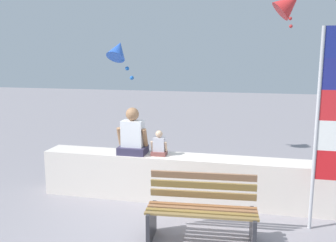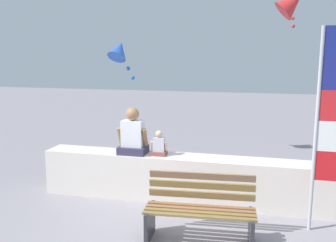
{
  "view_description": "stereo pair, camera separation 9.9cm",
  "coord_description": "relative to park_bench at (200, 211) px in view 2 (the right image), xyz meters",
  "views": [
    {
      "loc": [
        0.99,
        -4.67,
        2.51
      ],
      "look_at": [
        -0.39,
        1.32,
        1.4
      ],
      "focal_mm": 39.49,
      "sensor_mm": 36.0,
      "label": 1
    },
    {
      "loc": [
        1.09,
        -4.65,
        2.51
      ],
      "look_at": [
        -0.39,
        1.32,
        1.4
      ],
      "focal_mm": 39.49,
      "sensor_mm": 36.0,
      "label": 2
    }
  ],
  "objects": [
    {
      "name": "kite_red",
      "position": [
        1.36,
        4.67,
        3.26
      ],
      "size": [
        0.84,
        0.66,
        0.97
      ],
      "color": "red"
    },
    {
      "name": "person_child",
      "position": [
        -0.92,
        1.27,
        0.56
      ],
      "size": [
        0.28,
        0.21,
        0.43
      ],
      "color": "brown",
      "rests_on": "seawall_ledge"
    },
    {
      "name": "person_adult",
      "position": [
        -1.39,
        1.27,
        0.7
      ],
      "size": [
        0.53,
        0.39,
        0.81
      ],
      "color": "#35314C",
      "rests_on": "seawall_ledge"
    },
    {
      "name": "kite_blue",
      "position": [
        -2.0,
        2.28,
        2.17
      ],
      "size": [
        0.57,
        0.58,
        0.83
      ],
      "color": "blue"
    },
    {
      "name": "seawall_ledge",
      "position": [
        -0.38,
        1.29,
        -0.01
      ],
      "size": [
        5.21,
        0.52,
        0.8
      ],
      "primitive_type": "cube",
      "color": "silver",
      "rests_on": "ground"
    },
    {
      "name": "flag_banner",
      "position": [
        1.61,
        0.68,
        1.26
      ],
      "size": [
        0.38,
        0.05,
        2.88
      ],
      "color": "#B7B7BC",
      "rests_on": "ground"
    },
    {
      "name": "ground_plane",
      "position": [
        -0.38,
        -0.02,
        -0.41
      ],
      "size": [
        40.0,
        40.0,
        0.0
      ],
      "primitive_type": "plane",
      "color": "gray"
    },
    {
      "name": "park_bench",
      "position": [
        0.0,
        0.0,
        0.0
      ],
      "size": [
        1.52,
        0.72,
        0.88
      ],
      "color": "olive",
      "rests_on": "ground"
    }
  ]
}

